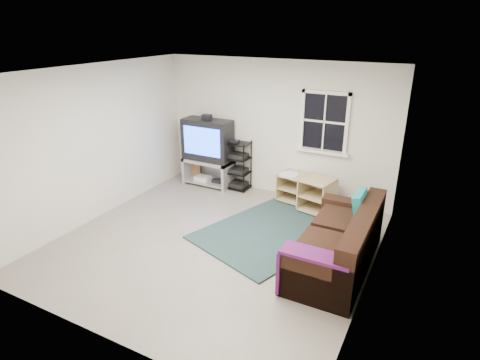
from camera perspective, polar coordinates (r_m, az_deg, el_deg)
The scene contains 8 objects.
room at distance 7.40m, azimuth 11.85°, elevation 7.54°, with size 4.60×4.62×4.60m.
tv_unit at distance 8.27m, azimuth -4.58°, elevation 4.70°, with size 1.02×0.51×1.50m.
av_rack at distance 8.14m, azimuth -0.42°, elevation 1.69°, with size 0.51×0.37×1.02m.
side_table_left at distance 7.33m, azimuth 11.06°, elevation -1.96°, with size 0.63×0.63×0.62m.
side_table_right at distance 7.68m, azimuth 7.69°, elevation -0.74°, with size 0.57×0.57×0.58m.
sofa at distance 5.78m, azimuth 13.88°, elevation -8.99°, with size 0.92×2.07×0.95m.
shag_rug at distance 6.64m, azimuth 4.46°, elevation -7.30°, with size 1.69×2.33×0.03m, color black.
paper_bag at distance 8.80m, azimuth -6.42°, elevation 1.45°, with size 0.29×0.18×0.41m, color #9F6B47.
Camera 1 is at (2.88, -4.66, 3.21)m, focal length 30.00 mm.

